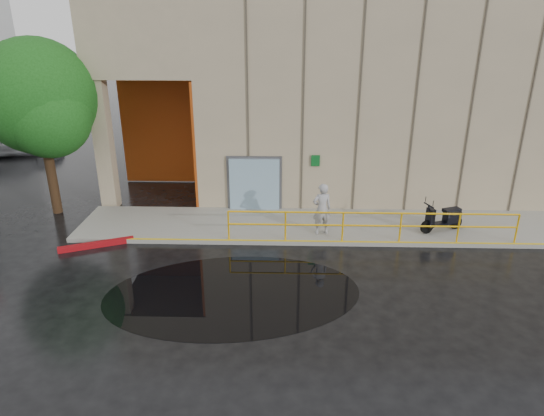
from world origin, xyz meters
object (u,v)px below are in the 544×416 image
Objects in this scene: person at (322,209)px; car_c at (12,141)px; scooter at (444,211)px; red_curb at (97,245)px; tree_near at (41,102)px.

car_c is (-16.21, 10.23, -0.32)m from person.
scooter is at bearing 169.76° from person.
person is 19.17m from car_c.
tree_near is (-2.49, 2.84, 4.21)m from red_curb.
car_c is 11.03m from tree_near.
red_curb is at bearing -7.09° from person.
tree_near is at bearing 131.20° from red_curb.
scooter is 22.70m from car_c.
car_c is at bearing 133.72° from scooter.
red_curb is at bearing -48.80° from tree_near.
person is 0.28× the size of tree_near.
tree_near is (-14.20, 1.53, 3.41)m from scooter.
tree_near is at bearing -25.12° from person.
person is 7.62m from red_curb.
person is 4.23m from scooter.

